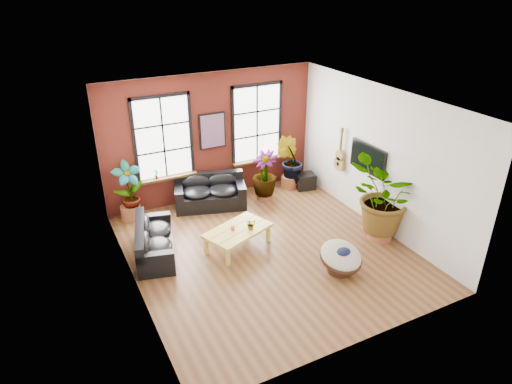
{
  "coord_description": "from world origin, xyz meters",
  "views": [
    {
      "loc": [
        -4.25,
        -7.78,
        5.86
      ],
      "look_at": [
        0.0,
        0.6,
        1.25
      ],
      "focal_mm": 32.0,
      "sensor_mm": 36.0,
      "label": 1
    }
  ],
  "objects_px": {
    "coffee_table": "(238,231)",
    "papasan_chair": "(341,257)",
    "sofa_back": "(210,192)",
    "sofa_left": "(153,241)"
  },
  "relations": [
    {
      "from": "sofa_back",
      "to": "coffee_table",
      "type": "xyz_separation_m",
      "value": [
        -0.21,
        -2.26,
        0.04
      ]
    },
    {
      "from": "sofa_left",
      "to": "papasan_chair",
      "type": "bearing_deg",
      "value": -111.44
    },
    {
      "from": "sofa_back",
      "to": "papasan_chair",
      "type": "distance_m",
      "value": 4.32
    },
    {
      "from": "sofa_back",
      "to": "sofa_left",
      "type": "bearing_deg",
      "value": -124.09
    },
    {
      "from": "sofa_left",
      "to": "coffee_table",
      "type": "relative_size",
      "value": 1.18
    },
    {
      "from": "sofa_left",
      "to": "papasan_chair",
      "type": "relative_size",
      "value": 2.0
    },
    {
      "from": "sofa_left",
      "to": "coffee_table",
      "type": "xyz_separation_m",
      "value": [
        1.83,
        -0.61,
        0.09
      ]
    },
    {
      "from": "papasan_chair",
      "to": "coffee_table",
      "type": "bearing_deg",
      "value": 124.63
    },
    {
      "from": "sofa_left",
      "to": "sofa_back",
      "type": "bearing_deg",
      "value": -36.51
    },
    {
      "from": "coffee_table",
      "to": "papasan_chair",
      "type": "distance_m",
      "value": 2.42
    }
  ]
}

